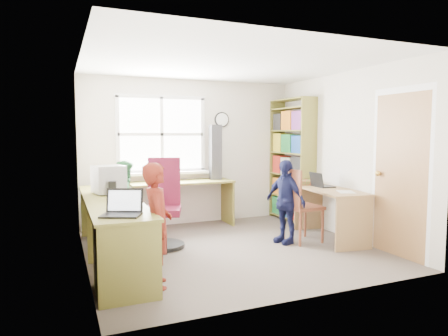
% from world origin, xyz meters
% --- Properties ---
extents(room, '(3.64, 3.44, 2.44)m').
position_xyz_m(room, '(0.01, 0.10, 1.22)').
color(room, '#4D443D').
rests_on(room, ground).
extents(l_desk, '(2.38, 2.95, 0.75)m').
position_xyz_m(l_desk, '(-1.31, -0.28, 0.46)').
color(l_desk, olive).
rests_on(l_desk, ground).
extents(right_desk, '(0.74, 1.32, 0.72)m').
position_xyz_m(right_desk, '(1.52, -0.07, 0.52)').
color(right_desk, '#9C7A4E').
rests_on(right_desk, ground).
extents(bookshelf, '(0.30, 1.02, 2.10)m').
position_xyz_m(bookshelf, '(1.65, 1.19, 1.00)').
color(bookshelf, olive).
rests_on(bookshelf, ground).
extents(swivel_chair, '(0.70, 0.70, 1.18)m').
position_xyz_m(swivel_chair, '(-0.77, 0.50, 0.51)').
color(swivel_chair, black).
rests_on(swivel_chair, ground).
extents(wooden_chair, '(0.47, 0.47, 1.03)m').
position_xyz_m(wooden_chair, '(1.00, -0.04, 0.56)').
color(wooden_chair, brown).
rests_on(wooden_chair, ground).
extents(crt_monitor, '(0.43, 0.40, 0.36)m').
position_xyz_m(crt_monitor, '(-1.48, 0.52, 0.93)').
color(crt_monitor, gray).
rests_on(crt_monitor, l_desk).
extents(laptop_left, '(0.44, 0.41, 0.24)m').
position_xyz_m(laptop_left, '(-1.51, -0.91, 0.81)').
color(laptop_left, black).
rests_on(laptop_left, l_desk).
extents(laptop_right, '(0.27, 0.32, 0.22)m').
position_xyz_m(laptop_right, '(1.52, 0.18, 0.77)').
color(laptop_right, black).
rests_on(laptop_right, right_desk).
extents(speaker_a, '(0.10, 0.10, 0.18)m').
position_xyz_m(speaker_a, '(-1.46, 0.32, 0.84)').
color(speaker_a, black).
rests_on(speaker_a, l_desk).
extents(speaker_b, '(0.09, 0.09, 0.17)m').
position_xyz_m(speaker_b, '(-1.50, 0.87, 0.83)').
color(speaker_b, black).
rests_on(speaker_b, l_desk).
extents(cd_tower, '(0.19, 0.17, 0.91)m').
position_xyz_m(cd_tower, '(0.35, 1.47, 1.20)').
color(cd_tower, black).
rests_on(cd_tower, l_desk).
extents(game_box, '(0.41, 0.41, 0.07)m').
position_xyz_m(game_box, '(1.52, 0.50, 0.76)').
color(game_box, red).
rests_on(game_box, right_desk).
extents(paper_a, '(0.30, 0.37, 0.00)m').
position_xyz_m(paper_a, '(-1.44, -0.43, 0.75)').
color(paper_a, beige).
rests_on(paper_a, l_desk).
extents(paper_b, '(0.31, 0.35, 0.00)m').
position_xyz_m(paper_b, '(1.53, -0.38, 0.72)').
color(paper_b, beige).
rests_on(paper_b, right_desk).
extents(potted_plant, '(0.20, 0.17, 0.32)m').
position_xyz_m(potted_plant, '(-0.51, 1.47, 0.91)').
color(potted_plant, '#2E6B2B').
rests_on(potted_plant, l_desk).
extents(person_red, '(0.36, 0.49, 1.23)m').
position_xyz_m(person_red, '(-1.18, -0.87, 0.62)').
color(person_red, maroon).
rests_on(person_red, ground).
extents(person_green, '(0.52, 0.62, 1.14)m').
position_xyz_m(person_green, '(-1.21, 0.93, 0.57)').
color(person_green, '#2B6D37').
rests_on(person_green, ground).
extents(person_navy, '(0.46, 0.73, 1.16)m').
position_xyz_m(person_navy, '(0.82, 0.01, 0.58)').
color(person_navy, '#13163B').
rests_on(person_navy, ground).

